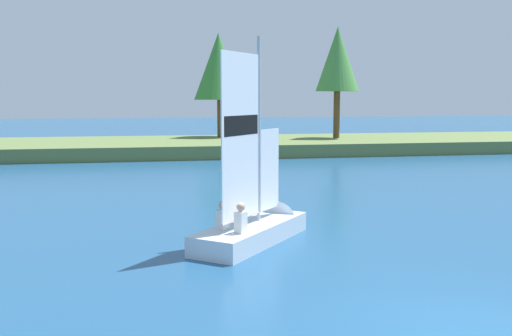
# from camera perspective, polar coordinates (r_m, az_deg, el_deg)

# --- Properties ---
(shore_bank) EXTENTS (80.00, 10.26, 0.80)m
(shore_bank) POSITION_cam_1_polar(r_m,az_deg,el_deg) (38.31, -3.79, 2.20)
(shore_bank) COLOR #5B703D
(shore_bank) RESTS_ON ground
(shoreline_tree_midleft) EXTENTS (3.48, 3.48, 7.28)m
(shoreline_tree_midleft) POSITION_cam_1_polar(r_m,az_deg,el_deg) (41.17, -3.72, 9.97)
(shoreline_tree_midleft) COLOR brown
(shoreline_tree_midleft) RESTS_ON shore_bank
(shoreline_tree_centre) EXTENTS (2.96, 2.96, 7.59)m
(shoreline_tree_centre) POSITION_cam_1_polar(r_m,az_deg,el_deg) (40.42, 8.06, 10.54)
(shoreline_tree_centre) COLOR brown
(shoreline_tree_centre) RESTS_ON shore_bank
(sailboat) EXTENTS (3.67, 4.11, 5.33)m
(sailboat) POSITION_cam_1_polar(r_m,az_deg,el_deg) (14.67, 0.61, -5.24)
(sailboat) COLOR silver
(sailboat) RESTS_ON ground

